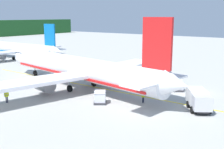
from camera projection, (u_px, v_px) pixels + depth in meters
ground at (14, 64)px, 73.11m from camera, size 240.00×320.00×0.20m
airliner_foreground at (78, 68)px, 47.46m from camera, size 34.52×41.65×11.90m
airliner_mid_apron at (18, 49)px, 80.38m from camera, size 29.27×35.15×10.04m
service_truck_baggage at (198, 99)px, 36.68m from camera, size 5.63×4.78×2.55m
cargo_container_mid at (100, 97)px, 39.40m from camera, size 2.41×2.41×1.95m
cargo_container_far at (178, 86)px, 46.06m from camera, size 2.34×2.34×1.87m
crew_marshaller at (7, 95)px, 39.76m from camera, size 0.53×0.45×1.78m
crew_loader_left at (143, 96)px, 39.82m from camera, size 0.62×0.31×1.60m
apron_guide_line at (107, 89)px, 47.15m from camera, size 0.30×60.00×0.01m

